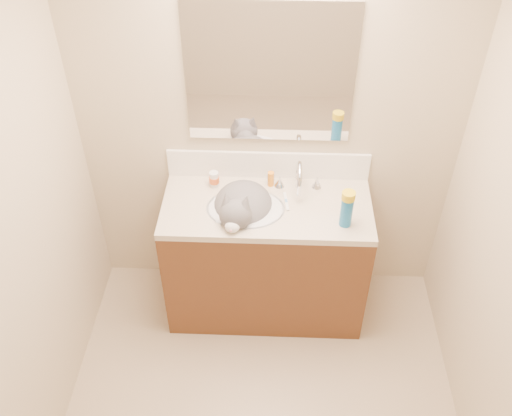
# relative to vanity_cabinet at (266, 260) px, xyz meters

# --- Properties ---
(room_shell) EXTENTS (2.24, 2.54, 2.52)m
(room_shell) POSITION_rel_vanity_cabinet_xyz_m (0.00, -0.97, 1.08)
(room_shell) COLOR #C0AF8F
(room_shell) RESTS_ON ground
(vanity_cabinet) EXTENTS (1.20, 0.55, 0.82)m
(vanity_cabinet) POSITION_rel_vanity_cabinet_xyz_m (0.00, 0.00, 0.00)
(vanity_cabinet) COLOR #512C15
(vanity_cabinet) RESTS_ON ground
(counter_slab) EXTENTS (1.20, 0.55, 0.04)m
(counter_slab) POSITION_rel_vanity_cabinet_xyz_m (0.00, 0.00, 0.43)
(counter_slab) COLOR beige
(counter_slab) RESTS_ON vanity_cabinet
(basin) EXTENTS (0.45, 0.36, 0.14)m
(basin) POSITION_rel_vanity_cabinet_xyz_m (-0.12, -0.03, 0.38)
(basin) COLOR silver
(basin) RESTS_ON vanity_cabinet
(faucet) EXTENTS (0.28, 0.20, 0.21)m
(faucet) POSITION_rel_vanity_cabinet_xyz_m (0.18, 0.14, 0.54)
(faucet) COLOR silver
(faucet) RESTS_ON counter_slab
(cat) EXTENTS (0.40, 0.51, 0.35)m
(cat) POSITION_rel_vanity_cabinet_xyz_m (-0.14, -0.02, 0.44)
(cat) COLOR #575457
(cat) RESTS_ON basin
(backsplash) EXTENTS (1.20, 0.02, 0.18)m
(backsplash) POSITION_rel_vanity_cabinet_xyz_m (0.00, 0.26, 0.54)
(backsplash) COLOR white
(backsplash) RESTS_ON counter_slab
(mirror) EXTENTS (0.90, 0.02, 0.80)m
(mirror) POSITION_rel_vanity_cabinet_xyz_m (0.00, 0.26, 1.13)
(mirror) COLOR white
(mirror) RESTS_ON room_shell
(pill_bottle) EXTENTS (0.07, 0.07, 0.10)m
(pill_bottle) POSITION_rel_vanity_cabinet_xyz_m (-0.32, 0.17, 0.50)
(pill_bottle) COLOR silver
(pill_bottle) RESTS_ON counter_slab
(pill_label) EXTENTS (0.08, 0.08, 0.04)m
(pill_label) POSITION_rel_vanity_cabinet_xyz_m (-0.32, 0.17, 0.49)
(pill_label) COLOR orange
(pill_label) RESTS_ON pill_bottle
(silver_jar) EXTENTS (0.06, 0.06, 0.05)m
(silver_jar) POSITION_rel_vanity_cabinet_xyz_m (0.02, 0.21, 0.48)
(silver_jar) COLOR #B7B7BC
(silver_jar) RESTS_ON counter_slab
(amber_bottle) EXTENTS (0.05, 0.05, 0.09)m
(amber_bottle) POSITION_rel_vanity_cabinet_xyz_m (0.02, 0.18, 0.50)
(amber_bottle) COLOR orange
(amber_bottle) RESTS_ON counter_slab
(toothbrush) EXTENTS (0.04, 0.16, 0.01)m
(toothbrush) POSITION_rel_vanity_cabinet_xyz_m (0.11, 0.03, 0.46)
(toothbrush) COLOR silver
(toothbrush) RESTS_ON counter_slab
(toothbrush_head) EXTENTS (0.02, 0.03, 0.01)m
(toothbrush_head) POSITION_rel_vanity_cabinet_xyz_m (0.11, 0.03, 0.46)
(toothbrush_head) COLOR #5E97C8
(toothbrush_head) RESTS_ON counter_slab
(spray_can) EXTENTS (0.08, 0.08, 0.18)m
(spray_can) POSITION_rel_vanity_cabinet_xyz_m (0.43, -0.14, 0.54)
(spray_can) COLOR #1763A1
(spray_can) RESTS_ON counter_slab
(spray_cap) EXTENTS (0.09, 0.09, 0.04)m
(spray_cap) POSITION_rel_vanity_cabinet_xyz_m (0.43, -0.14, 0.65)
(spray_cap) COLOR gold
(spray_cap) RESTS_ON spray_can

